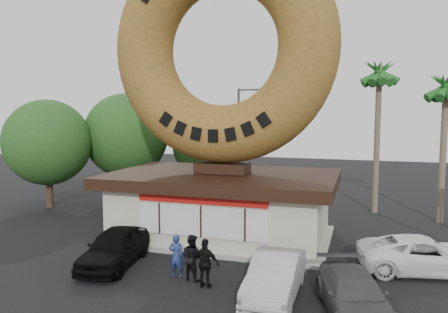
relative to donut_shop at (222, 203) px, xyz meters
name	(u,v)px	position (x,y,z in m)	size (l,w,h in m)	color
ground	(174,280)	(0.00, -5.98, -1.77)	(90.00, 90.00, 0.00)	black
donut_shop	(222,203)	(0.00, 0.00, 0.00)	(11.20, 7.20, 3.80)	beige
giant_donut	(223,49)	(0.00, 0.02, 7.64)	(11.22, 11.22, 2.86)	olive
tree_west	(126,135)	(-9.50, 7.02, 2.87)	(6.00, 6.00, 7.65)	#473321
tree_mid	(208,144)	(-4.00, 9.02, 2.25)	(5.20, 5.20, 6.63)	#473321
tree_far	(48,143)	(-13.00, 3.02, 2.56)	(5.60, 5.60, 7.14)	#473321
palm_near	(379,78)	(7.50, 8.02, 6.65)	(2.60, 2.60, 9.75)	#726651
palm_far	(446,91)	(11.00, 6.52, 5.72)	(2.60, 2.60, 8.75)	#726651
street_lamp	(240,137)	(-1.86, 10.02, 2.72)	(2.11, 0.20, 8.00)	#59595E
person_left	(176,256)	(-0.05, -5.64, -0.93)	(0.61, 0.40, 1.68)	navy
person_center	(192,257)	(0.63, -5.74, -0.89)	(0.85, 0.66, 1.75)	black
person_right	(206,263)	(1.38, -6.27, -0.87)	(1.06, 0.44, 1.80)	black
car_black	(114,247)	(-3.01, -5.26, -1.00)	(1.81, 4.50, 1.53)	black
car_silver	(275,276)	(3.92, -6.24, -1.03)	(1.55, 4.46, 1.47)	#B2B2B7
car_grey	(354,295)	(6.55, -6.85, -1.11)	(1.83, 4.50, 1.31)	#505255
car_white	(425,255)	(9.15, -2.25, -1.05)	(2.37, 5.13, 1.43)	white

